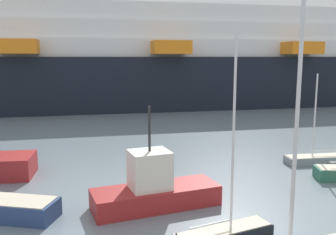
# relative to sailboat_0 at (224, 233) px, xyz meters

# --- Properties ---
(sailboat_0) EXTENTS (4.23, 2.19, 7.89)m
(sailboat_0) POSITION_rel_sailboat_0_xyz_m (0.00, 0.00, 0.00)
(sailboat_0) COLOR black
(sailboat_0) RESTS_ON ground_plane
(sailboat_2) EXTENTS (4.27, 1.23, 6.06)m
(sailboat_2) POSITION_rel_sailboat_0_xyz_m (9.27, 9.52, -0.06)
(sailboat_2) COLOR gray
(sailboat_2) RESTS_ON ground_plane
(fishing_boat_1) EXTENTS (6.38, 3.43, 4.91)m
(fishing_boat_1) POSITION_rel_sailboat_0_xyz_m (-2.34, 3.77, 0.51)
(fishing_boat_1) COLOR maroon
(fishing_boat_1) RESTS_ON ground_plane
(cruise_ship) EXTENTS (130.60, 27.99, 20.61)m
(cruise_ship) POSITION_rel_sailboat_0_xyz_m (1.82, 42.78, 6.12)
(cruise_ship) COLOR black
(cruise_ship) RESTS_ON ground_plane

